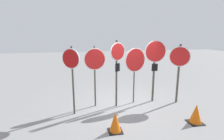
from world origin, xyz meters
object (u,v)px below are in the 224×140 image
object	(u,v)px
stop_sign_2	(117,61)
stop_sign_1	(95,63)
stop_sign_4	(155,60)
stop_sign_5	(179,63)
traffic_cone_0	(196,114)
stop_sign_3	(135,62)
stop_sign_0	(71,66)
traffic_cone_1	(115,122)

from	to	relation	value
stop_sign_2	stop_sign_1	bearing A→B (deg)	141.05
stop_sign_4	stop_sign_5	distance (m)	0.95
stop_sign_4	traffic_cone_0	xyz separation A→B (m)	(0.59, -1.94, -1.46)
stop_sign_2	stop_sign_3	distance (m)	0.80
stop_sign_0	stop_sign_4	xyz separation A→B (m)	(3.24, 0.57, 0.04)
stop_sign_1	stop_sign_5	size ratio (longest dim) A/B	0.98
stop_sign_5	traffic_cone_1	size ratio (longest dim) A/B	3.91
stop_sign_1	stop_sign_5	bearing A→B (deg)	-11.76
stop_sign_0	traffic_cone_0	bearing A→B (deg)	14.11
stop_sign_0	stop_sign_5	world-z (taller)	same
stop_sign_3	traffic_cone_0	size ratio (longest dim) A/B	3.60
stop_sign_0	stop_sign_5	distance (m)	4.14
stop_sign_4	stop_sign_5	world-z (taller)	stop_sign_4
stop_sign_3	traffic_cone_0	bearing A→B (deg)	-71.93
stop_sign_3	stop_sign_2	bearing A→B (deg)	176.65
stop_sign_5	traffic_cone_1	world-z (taller)	stop_sign_5
stop_sign_3	traffic_cone_1	world-z (taller)	stop_sign_3
traffic_cone_0	stop_sign_3	bearing A→B (deg)	126.20
stop_sign_1	traffic_cone_1	xyz separation A→B (m)	(0.38, -1.89, -1.41)
stop_sign_0	stop_sign_4	bearing A→B (deg)	43.76
stop_sign_0	stop_sign_4	size ratio (longest dim) A/B	0.94
stop_sign_0	stop_sign_1	distance (m)	0.98
stop_sign_4	stop_sign_2	bearing A→B (deg)	-169.31
stop_sign_0	stop_sign_2	distance (m)	1.69
stop_sign_0	traffic_cone_0	distance (m)	4.30
stop_sign_1	stop_sign_3	distance (m)	1.58
stop_sign_3	traffic_cone_1	xyz separation A→B (m)	(-1.20, -1.92, -1.39)
stop_sign_5	traffic_cone_0	xyz separation A→B (m)	(-0.30, -1.63, -1.33)
stop_sign_1	traffic_cone_1	distance (m)	2.39
stop_sign_2	traffic_cone_1	size ratio (longest dim) A/B	4.18
stop_sign_2	traffic_cone_0	xyz separation A→B (m)	(2.18, -1.73, -1.48)
stop_sign_2	stop_sign_3	xyz separation A→B (m)	(0.77, 0.20, -0.09)
stop_sign_0	stop_sign_4	world-z (taller)	stop_sign_4
traffic_cone_1	stop_sign_5	bearing A→B (deg)	29.11
stop_sign_1	traffic_cone_0	bearing A→B (deg)	-39.45
stop_sign_1	stop_sign_4	bearing A→B (deg)	-6.07
traffic_cone_1	stop_sign_3	bearing A→B (deg)	57.96
stop_sign_3	traffic_cone_0	distance (m)	2.76
stop_sign_4	stop_sign_5	xyz separation A→B (m)	(0.89, -0.31, -0.13)
stop_sign_2	stop_sign_3	bearing A→B (deg)	-12.69
stop_sign_2	traffic_cone_0	bearing A→B (deg)	-65.85
stop_sign_4	traffic_cone_1	xyz separation A→B (m)	(-2.03, -1.93, -1.47)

